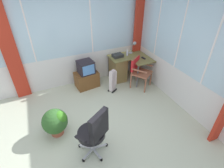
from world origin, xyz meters
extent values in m
cube|color=beige|center=(0.00, 0.00, -0.03)|extent=(5.66, 5.18, 0.06)
cube|color=silver|center=(0.00, 2.12, 0.45)|extent=(4.66, 0.06, 0.91)
cube|color=silver|center=(0.00, 2.12, 1.72)|extent=(4.57, 0.06, 1.62)
cube|color=white|center=(-0.78, 2.12, 1.72)|extent=(0.04, 0.07, 1.62)
cube|color=white|center=(0.78, 2.12, 1.72)|extent=(0.04, 0.07, 1.62)
cube|color=silver|center=(2.36, 0.00, 0.45)|extent=(0.06, 4.18, 0.91)
cube|color=silver|center=(2.36, 0.00, 1.72)|extent=(0.06, 4.09, 1.62)
cube|color=white|center=(2.36, -0.42, 1.72)|extent=(0.07, 0.04, 1.62)
cube|color=white|center=(2.36, 0.42, 1.72)|extent=(0.07, 0.04, 1.62)
cube|color=white|center=(2.36, 1.25, 1.72)|extent=(0.07, 0.04, 1.62)
cube|color=#B72E1D|center=(-1.28, 2.04, 1.30)|extent=(0.35, 0.10, 2.61)
cube|color=#B72E1D|center=(2.23, 1.99, 1.30)|extent=(0.35, 0.11, 2.61)
cube|color=olive|center=(1.76, 1.77, 0.73)|extent=(1.11, 0.60, 0.02)
cube|color=olive|center=(2.01, 1.27, 0.73)|extent=(0.60, 0.40, 0.02)
cube|color=brown|center=(1.43, 1.77, 0.36)|extent=(0.40, 0.56, 0.71)
cylinder|color=#4C4C51|center=(1.76, 1.12, 0.36)|extent=(0.04, 0.04, 0.72)
cylinder|color=#4C4C51|center=(1.25, 2.03, 0.36)|extent=(0.04, 0.04, 0.72)
cylinder|color=#B2B7BC|center=(1.94, 1.90, 0.76)|extent=(0.13, 0.13, 0.02)
cylinder|color=#B2B7BC|center=(1.94, 1.90, 0.85)|extent=(0.02, 0.02, 0.17)
cylinder|color=#B2B7BC|center=(1.99, 1.87, 1.02)|extent=(0.02, 0.10, 0.15)
cone|color=#B2B7BC|center=(2.04, 1.83, 1.05)|extent=(0.13, 0.13, 0.12)
cube|color=black|center=(2.09, 1.40, 0.76)|extent=(0.06, 0.15, 0.02)
cylinder|color=silver|center=(1.75, 1.78, 0.83)|extent=(0.06, 0.06, 0.16)
cone|color=white|center=(1.75, 1.78, 0.94)|extent=(0.06, 0.06, 0.06)
cube|color=#2C2D2D|center=(1.44, 1.80, 0.79)|extent=(0.32, 0.25, 0.09)
cylinder|color=#98583F|center=(1.82, 0.80, 0.22)|extent=(0.04, 0.04, 0.44)
cylinder|color=#98583F|center=(2.18, 1.06, 0.22)|extent=(0.04, 0.04, 0.44)
cylinder|color=#98583F|center=(1.57, 1.16, 0.22)|extent=(0.04, 0.04, 0.44)
cylinder|color=#98583F|center=(1.93, 1.41, 0.22)|extent=(0.04, 0.04, 0.44)
cube|color=#98583F|center=(1.88, 1.11, 0.46)|extent=(0.67, 0.67, 0.04)
cube|color=#98583F|center=(1.75, 1.29, 0.69)|extent=(0.37, 0.28, 0.41)
cube|color=red|center=(1.75, 1.29, 0.71)|extent=(0.41, 0.31, 0.34)
cube|color=#98583F|center=(1.70, 0.98, 0.64)|extent=(0.28, 0.37, 0.03)
cube|color=#98583F|center=(2.05, 1.23, 0.64)|extent=(0.28, 0.37, 0.03)
cube|color=#B7B7BF|center=(-0.24, -0.47, 0.04)|extent=(0.26, 0.18, 0.02)
cylinder|color=black|center=(-0.36, -0.54, 0.02)|extent=(0.05, 0.05, 0.05)
cube|color=#B7B7BF|center=(-0.09, -0.53, 0.04)|extent=(0.10, 0.28, 0.02)
cylinder|color=black|center=(-0.05, -0.66, 0.02)|extent=(0.05, 0.05, 0.05)
cube|color=#B7B7BF|center=(0.02, -0.40, 0.04)|extent=(0.28, 0.05, 0.02)
cylinder|color=black|center=(0.16, -0.41, 0.02)|extent=(0.05, 0.05, 0.05)
cube|color=#B7B7BF|center=(-0.07, -0.26, 0.04)|extent=(0.14, 0.27, 0.02)
cylinder|color=black|center=(-0.02, -0.13, 0.02)|extent=(0.05, 0.05, 0.05)
cube|color=#B7B7BF|center=(-0.23, -0.30, 0.04)|extent=(0.24, 0.21, 0.02)
cylinder|color=black|center=(-0.34, -0.21, 0.02)|extent=(0.05, 0.05, 0.05)
cylinder|color=#B7B7BF|center=(-0.12, -0.39, 0.25)|extent=(0.05, 0.05, 0.38)
cylinder|color=black|center=(-0.12, -0.39, 0.48)|extent=(0.50, 0.50, 0.09)
cube|color=black|center=(-0.02, -0.55, 0.79)|extent=(0.41, 0.30, 0.53)
cube|color=black|center=(0.11, -0.25, 0.61)|extent=(0.16, 0.21, 0.04)
cube|color=black|center=(-0.35, -0.54, 0.61)|extent=(0.16, 0.21, 0.04)
cube|color=brown|center=(0.44, 1.77, 0.23)|extent=(0.69, 0.51, 0.46)
cube|color=black|center=(0.44, 1.77, 0.64)|extent=(0.47, 0.45, 0.36)
cube|color=#5288D1|center=(0.46, 1.57, 0.64)|extent=(0.34, 0.05, 0.28)
cube|color=#262628|center=(0.58, 1.79, 0.50)|extent=(0.28, 0.25, 0.07)
cube|color=silver|center=(0.95, 1.21, 0.34)|extent=(0.07, 0.10, 0.62)
cube|color=silver|center=(0.99, 1.23, 0.34)|extent=(0.07, 0.10, 0.62)
cube|color=silver|center=(1.03, 1.25, 0.34)|extent=(0.07, 0.10, 0.62)
cube|color=silver|center=(1.06, 1.27, 0.34)|extent=(0.07, 0.10, 0.62)
cube|color=silver|center=(1.10, 1.30, 0.34)|extent=(0.07, 0.10, 0.62)
cube|color=black|center=(1.06, 1.19, 0.01)|extent=(0.21, 0.14, 0.03)
cube|color=black|center=(0.99, 1.31, 0.01)|extent=(0.21, 0.14, 0.03)
cube|color=silver|center=(1.13, 1.32, 0.37)|extent=(0.09, 0.10, 0.43)
cylinder|color=#A5513A|center=(-0.68, 0.31, 0.08)|extent=(0.26, 0.26, 0.16)
sphere|color=#305F28|center=(-0.68, 0.31, 0.35)|extent=(0.52, 0.52, 0.52)
sphere|color=#3A8222|center=(-0.57, 0.26, 0.46)|extent=(0.29, 0.29, 0.29)
camera|label=1|loc=(-0.62, -2.43, 2.94)|focal=27.66mm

